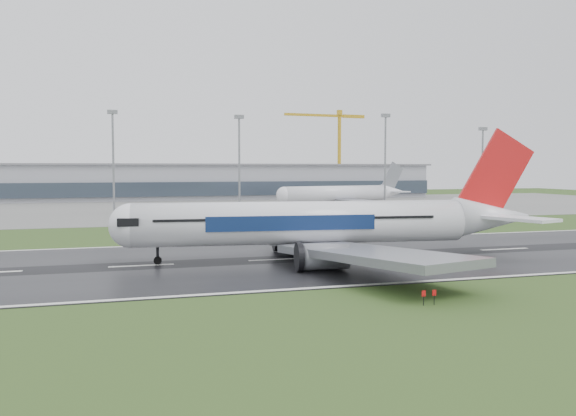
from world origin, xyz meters
name	(u,v)px	position (x,y,z in m)	size (l,w,h in m)	color
ground	(278,260)	(0.00, 0.00, 0.00)	(520.00, 520.00, 0.00)	#2A4619
runway	(278,260)	(0.00, 0.00, 0.05)	(400.00, 45.00, 0.10)	black
apron	(182,207)	(0.00, 125.00, 0.04)	(400.00, 130.00, 0.08)	slate
terminal	(167,182)	(0.00, 185.00, 7.50)	(240.00, 36.00, 15.00)	gray
main_airliner	(332,196)	(7.77, -2.29, 9.63)	(64.58, 61.51, 19.07)	white
parked_airliner	(341,185)	(53.65, 109.58, 7.82)	(52.79, 49.15, 15.47)	white
tower_crane	(339,153)	(88.58, 200.00, 21.69)	(43.87, 2.39, 43.39)	#C0921B
floodmast_2	(113,164)	(-23.10, 100.00, 14.95)	(0.64, 0.64, 29.89)	gray
floodmast_3	(239,165)	(15.25, 100.00, 14.70)	(0.64, 0.64, 29.40)	gray
floodmast_4	(385,163)	(65.99, 100.00, 15.54)	(0.64, 0.64, 31.08)	gray
floodmast_5	(482,169)	(104.33, 100.00, 13.65)	(0.64, 0.64, 27.30)	gray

